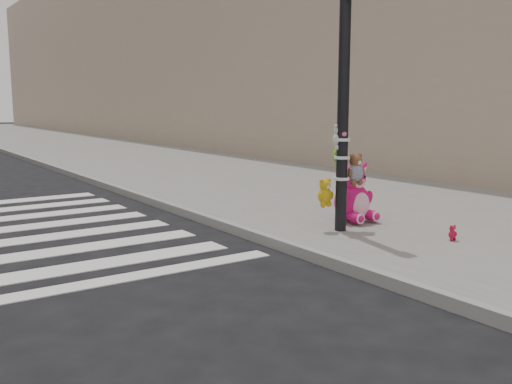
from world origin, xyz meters
TOP-DOWN VIEW (x-y plane):
  - ground at (0.00, 0.00)m, footprint 120.00×120.00m
  - sidewalk_near at (5.00, 10.00)m, footprint 7.00×80.00m
  - curb_edge at (1.55, 10.00)m, footprint 0.12×80.00m
  - bld_near at (10.50, 20.00)m, footprint 5.00×60.00m
  - signal_pole at (2.62, 1.82)m, footprint 0.71×0.50m
  - pink_bunny at (3.20, 2.17)m, footprint 0.65×0.66m
  - red_teddy at (3.40, 0.50)m, footprint 0.15×0.11m

SIDE VIEW (x-z plane):
  - ground at x=0.00m, z-range 0.00..0.00m
  - sidewalk_near at x=5.00m, z-range 0.00..0.14m
  - curb_edge at x=1.55m, z-range -0.01..0.15m
  - red_teddy at x=3.40m, z-range 0.14..0.35m
  - pink_bunny at x=3.20m, z-range 0.06..0.98m
  - signal_pole at x=2.62m, z-range -0.28..3.72m
  - bld_near at x=10.50m, z-range 0.00..10.00m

